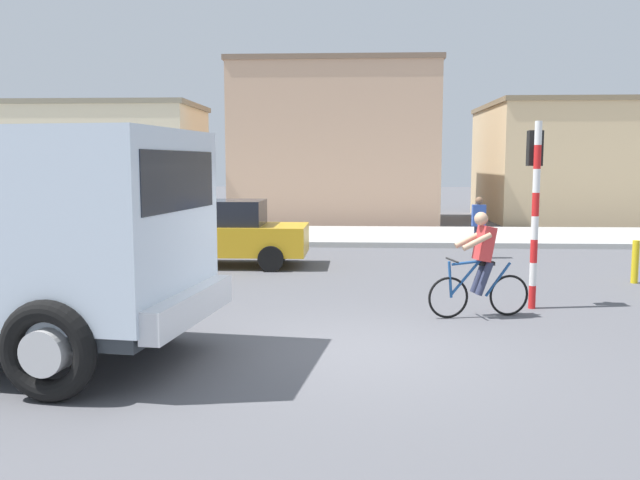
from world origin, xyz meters
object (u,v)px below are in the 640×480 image
bollard_far (635,262)px  car_red_near (223,232)px  cyclist (480,265)px  traffic_light_pole (535,188)px  pedestrian_near_kerb (478,226)px

bollard_far → car_red_near: bearing=168.0°
cyclist → traffic_light_pole: bearing=36.5°
traffic_light_pole → bollard_far: size_ratio=3.56×
cyclist → bollard_far: 5.02m
cyclist → car_red_near: bearing=135.4°
pedestrian_near_kerb → bollard_far: 4.36m
pedestrian_near_kerb → bollard_far: (2.59, -3.49, -0.40)m
cyclist → pedestrian_near_kerb: cyclist is taller
cyclist → traffic_light_pole: traffic_light_pole is taller
bollard_far → traffic_light_pole: bearing=-138.4°
cyclist → pedestrian_near_kerb: 6.83m
traffic_light_pole → bollard_far: (2.78, 2.47, -1.62)m
traffic_light_pole → bollard_far: traffic_light_pole is taller
bollard_far → cyclist: bearing=-139.7°
traffic_light_pole → bollard_far: bearing=41.6°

